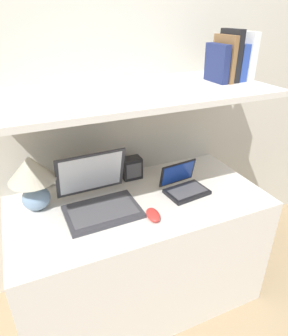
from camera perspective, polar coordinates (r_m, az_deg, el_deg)
The scene contains 14 objects.
wall_back at distance 1.78m, azimuth -6.16°, elevation 13.28°, with size 6.00×0.05×2.40m.
desk at distance 1.85m, azimuth -0.75°, elevation -15.61°, with size 1.37×0.67×0.73m.
back_riser at distance 1.96m, azimuth -4.93°, elevation -3.07°, with size 1.37×0.04×1.28m.
shelf at distance 1.46m, azimuth -2.15°, elevation 14.02°, with size 1.37×0.61×0.03m.
table_lamp at distance 1.56m, azimuth -20.57°, elevation -1.50°, with size 0.23×0.23×0.30m.
laptop_large at distance 1.55m, azimuth -8.65°, elevation -5.66°, with size 0.38×0.35×0.27m.
laptop_small at distance 1.70m, azimuth 7.62°, elevation -3.39°, with size 0.25×0.21×0.15m.
computer_mouse at distance 1.49m, azimuth 1.89°, elevation -8.87°, with size 0.08×0.12×0.03m.
router_box at distance 1.81m, azimuth -2.38°, elevation 0.00°, with size 0.12×0.08×0.13m.
book_white at distance 1.77m, azimuth 18.52°, elevation 19.57°, with size 0.04×0.16×0.24m.
book_blue at distance 1.74m, azimuth 17.22°, elevation 18.72°, with size 0.04×0.14×0.18m.
book_black at distance 1.71m, azimuth 16.06°, elevation 19.89°, with size 0.04×0.15×0.25m.
book_brown at distance 1.69m, azimuth 14.97°, elevation 19.48°, with size 0.02×0.18×0.23m.
book_navy at distance 1.66m, azimuth 13.72°, elevation 18.81°, with size 0.04×0.17×0.19m.
Camera 1 is at (-0.52, -0.90, 1.64)m, focal length 32.00 mm.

